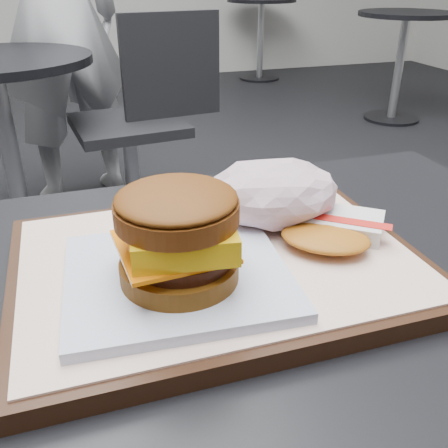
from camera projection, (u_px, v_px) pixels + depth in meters
customer_table at (238, 447)px, 0.53m from camera, size 0.80×0.60×0.77m
serving_tray at (218, 264)px, 0.48m from camera, size 0.38×0.28×0.02m
breakfast_sandwich at (178, 246)px, 0.41m from camera, size 0.20×0.18×0.09m
hash_brown at (332, 229)px, 0.50m from camera, size 0.14×0.13×0.02m
crumpled_wrapper at (273, 193)px, 0.53m from camera, size 0.14×0.11×0.06m
neighbor_table at (2, 112)px, 1.84m from camera, size 0.70×0.70×0.75m
neighbor_chair at (144, 111)px, 2.01m from camera, size 0.62×0.46×0.88m
patron at (56, 14)px, 2.15m from camera, size 0.71×0.57×1.69m
bg_table_near at (403, 40)px, 3.49m from camera, size 0.66×0.66×0.75m
bg_table_far at (261, 19)px, 4.82m from camera, size 0.66×0.66×0.75m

